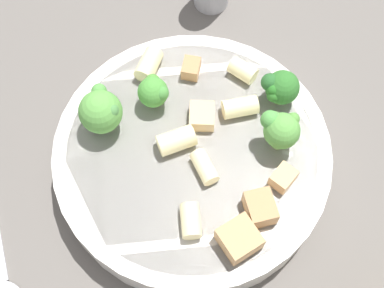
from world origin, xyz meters
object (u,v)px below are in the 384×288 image
object	(u,v)px
pasta_bowl	(192,157)
broccoli_floret_3	(103,106)
rigatoni_0	(149,65)
chicken_chunk_1	(191,68)
spoon	(1,288)
broccoli_floret_1	(154,92)
rigatoni_3	(240,107)
rigatoni_2	(243,71)
rigatoni_1	(191,221)
chicken_chunk_3	(239,239)
chicken_chunk_4	(283,178)
chicken_chunk_2	(198,115)
chicken_chunk_0	(260,208)
rigatoni_4	(204,167)
rigatoni_5	(177,140)
broccoli_floret_0	(280,129)
broccoli_floret_2	(280,88)

from	to	relation	value
pasta_bowl	broccoli_floret_3	xyz separation A→B (m)	(-0.08, 0.01, 0.04)
rigatoni_0	chicken_chunk_1	world-z (taller)	rigatoni_0
spoon	pasta_bowl	bearing A→B (deg)	51.58
broccoli_floret_1	rigatoni_3	distance (m)	0.07
rigatoni_2	rigatoni_1	bearing A→B (deg)	-91.86
chicken_chunk_3	pasta_bowl	bearing A→B (deg)	130.92
broccoli_floret_1	chicken_chunk_4	bearing A→B (deg)	-18.18
chicken_chunk_2	broccoli_floret_3	bearing A→B (deg)	-162.19
chicken_chunk_0	chicken_chunk_1	world-z (taller)	chicken_chunk_0
rigatoni_4	chicken_chunk_4	distance (m)	0.06
rigatoni_0	rigatoni_3	world-z (taller)	same
rigatoni_4	chicken_chunk_0	world-z (taller)	chicken_chunk_0
broccoli_floret_3	chicken_chunk_4	distance (m)	0.15
chicken_chunk_4	rigatoni_4	bearing A→B (deg)	-171.76
broccoli_floret_3	chicken_chunk_2	xyz separation A→B (m)	(0.07, 0.02, -0.02)
broccoli_floret_1	chicken_chunk_4	distance (m)	0.12
broccoli_floret_3	rigatoni_5	bearing A→B (deg)	-4.18
rigatoni_4	rigatoni_3	bearing A→B (deg)	77.18
broccoli_floret_1	spoon	world-z (taller)	broccoli_floret_1
chicken_chunk_1	spoon	size ratio (longest dim) A/B	0.13
broccoli_floret_0	spoon	bearing A→B (deg)	-136.51
broccoli_floret_3	rigatoni_1	distance (m)	0.11
broccoli_floret_0	chicken_chunk_0	bearing A→B (deg)	-89.52
chicken_chunk_2	chicken_chunk_3	size ratio (longest dim) A/B	0.83
rigatoni_2	chicken_chunk_1	bearing A→B (deg)	-167.28
broccoli_floret_1	chicken_chunk_3	bearing A→B (deg)	-44.73
rigatoni_2	spoon	xyz separation A→B (m)	(-0.13, -0.22, -0.04)
broccoli_floret_3	chicken_chunk_2	size ratio (longest dim) A/B	1.84
chicken_chunk_1	spoon	world-z (taller)	chicken_chunk_1
chicken_chunk_1	chicken_chunk_4	world-z (taller)	same
rigatoni_4	chicken_chunk_1	world-z (taller)	same
rigatoni_2	rigatoni_3	size ratio (longest dim) A/B	0.81
pasta_bowl	rigatoni_4	distance (m)	0.03
chicken_chunk_4	broccoli_floret_1	bearing A→B (deg)	161.82
broccoli_floret_0	chicken_chunk_2	distance (m)	0.07
rigatoni_3	broccoli_floret_3	bearing A→B (deg)	-159.06
rigatoni_3	chicken_chunk_2	xyz separation A→B (m)	(-0.03, -0.02, -0.00)
rigatoni_3	rigatoni_5	distance (m)	0.06
chicken_chunk_0	rigatoni_3	bearing A→B (deg)	114.18
broccoli_floret_0	chicken_chunk_3	size ratio (longest dim) A/B	1.45
chicken_chunk_2	spoon	size ratio (longest dim) A/B	0.16
rigatoni_0	rigatoni_4	bearing A→B (deg)	-46.99
broccoli_floret_2	chicken_chunk_3	world-z (taller)	broccoli_floret_2
pasta_bowl	rigatoni_1	bearing A→B (deg)	-74.32
broccoli_floret_0	rigatoni_4	xyz separation A→B (m)	(-0.05, -0.04, -0.02)
broccoli_floret_0	broccoli_floret_1	xyz separation A→B (m)	(-0.11, 0.01, -0.01)
rigatoni_5	chicken_chunk_0	distance (m)	0.09
broccoli_floret_3	rigatoni_2	size ratio (longest dim) A/B	1.77
broccoli_floret_3	chicken_chunk_1	xyz separation A→B (m)	(0.05, 0.07, -0.02)
broccoli_floret_0	rigatoni_5	size ratio (longest dim) A/B	1.30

